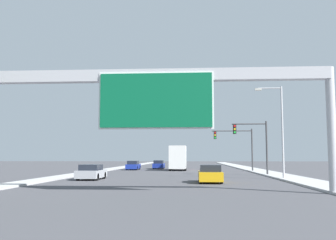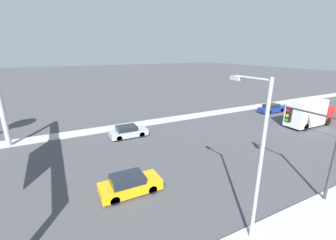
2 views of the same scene
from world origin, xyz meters
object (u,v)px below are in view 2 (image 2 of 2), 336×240
at_px(car_far_left, 313,109).
at_px(street_lamp_right, 257,150).
at_px(car_mid_left, 128,132).
at_px(car_far_center, 130,184).
at_px(traffic_light_near_intersection, 317,139).
at_px(car_near_left, 272,108).
at_px(truck_box_primary, 309,113).

bearing_deg(car_far_left, street_lamp_right, -64.33).
xyz_separation_m(car_mid_left, street_lamp_right, (17.05, 1.25, 4.38)).
bearing_deg(street_lamp_right, car_far_center, -145.94).
bearing_deg(traffic_light_near_intersection, street_lamp_right, -81.50).
relative_size(car_near_left, car_far_left, 1.02).
bearing_deg(street_lamp_right, car_mid_left, -175.79).
xyz_separation_m(car_near_left, car_mid_left, (0.00, -24.16, -0.01)).
xyz_separation_m(car_far_center, car_far_left, (-7.00, 32.62, -0.01)).
distance_m(car_near_left, car_far_center, 29.28).
bearing_deg(car_far_center, car_near_left, 111.01).
xyz_separation_m(car_far_center, car_mid_left, (-10.50, 3.17, -0.02)).
height_order(car_near_left, car_mid_left, car_near_left).
height_order(traffic_light_near_intersection, street_lamp_right, street_lamp_right).
distance_m(car_far_left, car_mid_left, 29.66).
bearing_deg(car_near_left, street_lamp_right, -53.34).
xyz_separation_m(traffic_light_near_intersection, street_lamp_right, (1.02, -6.85, 1.04)).
bearing_deg(car_mid_left, car_far_center, -16.81).
relative_size(car_mid_left, truck_box_primary, 0.60).
bearing_deg(car_far_left, car_far_center, -77.89).
bearing_deg(car_near_left, truck_box_primary, -14.10).
relative_size(car_far_left, street_lamp_right, 0.54).
bearing_deg(car_mid_left, traffic_light_near_intersection, 26.82).
bearing_deg(truck_box_primary, street_lamp_right, -64.59).
bearing_deg(traffic_light_near_intersection, car_near_left, 134.94).
relative_size(car_far_center, car_far_left, 0.93).
xyz_separation_m(car_far_left, truck_box_primary, (3.50, -7.05, 1.14)).
height_order(car_near_left, car_far_center, car_far_center).
distance_m(truck_box_primary, traffic_light_near_intersection, 17.05).
distance_m(car_near_left, car_far_left, 6.34).
relative_size(car_near_left, traffic_light_near_intersection, 0.79).
bearing_deg(street_lamp_right, car_far_left, 115.67).
xyz_separation_m(car_far_left, street_lamp_right, (13.55, -28.19, 4.36)).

